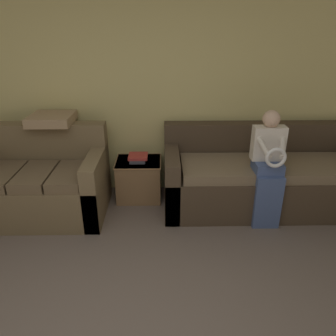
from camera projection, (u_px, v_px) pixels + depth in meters
wall_back at (136, 91)px, 3.89m from camera, size 7.68×0.06×2.55m
couch_main at (261, 178)px, 3.85m from camera, size 2.27×0.91×0.92m
couch_side at (43, 184)px, 3.69m from camera, size 1.40×0.89×0.97m
child_left_seated at (268, 165)px, 3.37m from camera, size 0.34×0.38×1.22m
side_shelf at (139, 179)px, 4.04m from camera, size 0.55×0.48×0.49m
book_stack at (138, 158)px, 3.94m from camera, size 0.23×0.24×0.07m
throw_pillow at (52, 119)px, 3.69m from camera, size 0.47×0.47×0.10m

